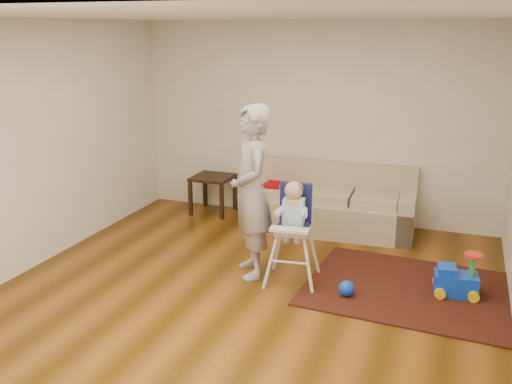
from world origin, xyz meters
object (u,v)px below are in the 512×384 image
(sofa, at_px, (329,199))
(toy_ball, at_px, (346,288))
(side_table, at_px, (213,194))
(high_chair, at_px, (293,234))
(ride_on_toy, at_px, (457,273))
(adult, at_px, (252,192))

(sofa, xyz_separation_m, toy_ball, (0.63, -1.91, -0.33))
(side_table, bearing_deg, toy_ball, -40.59)
(high_chair, bearing_deg, side_table, 126.80)
(ride_on_toy, relative_size, adult, 0.24)
(sofa, relative_size, ride_on_toy, 4.95)
(side_table, xyz_separation_m, high_chair, (1.76, -1.86, 0.26))
(toy_ball, relative_size, adult, 0.09)
(sofa, xyz_separation_m, side_table, (-1.75, 0.13, -0.15))
(sofa, distance_m, toy_ball, 2.04)
(ride_on_toy, distance_m, adult, 2.23)
(ride_on_toy, bearing_deg, toy_ball, -165.13)
(side_table, distance_m, high_chair, 2.57)
(ride_on_toy, xyz_separation_m, high_chair, (-1.64, -0.23, 0.29))
(sofa, height_order, side_table, sofa)
(ride_on_toy, xyz_separation_m, toy_ball, (-1.02, -0.42, -0.15))
(high_chair, distance_m, adult, 0.62)
(sofa, xyz_separation_m, adult, (-0.46, -1.69, 0.50))
(ride_on_toy, xyz_separation_m, adult, (-2.11, -0.20, 0.68))
(toy_ball, distance_m, high_chair, 0.78)
(toy_ball, distance_m, adult, 1.39)
(sofa, relative_size, side_table, 4.10)
(toy_ball, relative_size, high_chair, 0.14)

